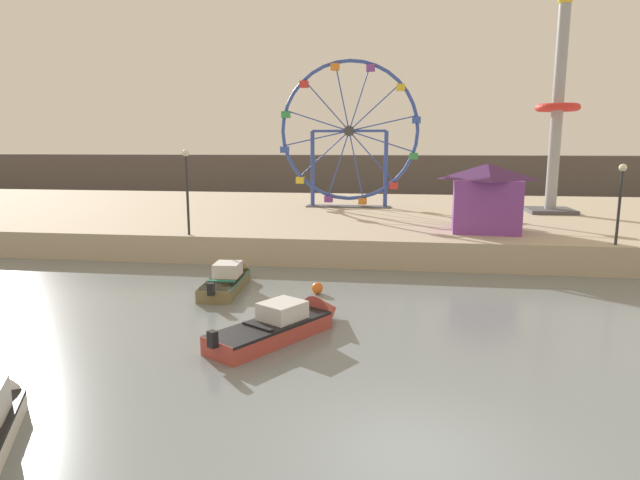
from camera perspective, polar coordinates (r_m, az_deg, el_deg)
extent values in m
plane|color=slate|center=(10.89, 9.59, -21.29)|extent=(240.00, 240.00, 0.00)
cube|color=#B7A88E|center=(36.15, 8.74, 2.05)|extent=(110.00, 23.50, 1.33)
cube|color=#564C47|center=(62.30, 8.62, 6.80)|extent=(140.00, 3.00, 4.40)
cone|color=silver|center=(14.30, -30.60, -13.66)|extent=(1.44, 1.33, 1.16)
cube|color=olive|center=(21.46, -9.95, -4.67)|extent=(1.45, 3.74, 0.48)
cube|color=#237566|center=(21.41, -9.97, -4.15)|extent=(1.47, 3.71, 0.08)
cone|color=olive|center=(23.64, -8.55, -3.25)|extent=(1.23, 1.08, 1.16)
cube|color=black|center=(19.57, -11.40, -5.10)|extent=(0.25, 0.21, 0.44)
cube|color=silver|center=(21.77, -9.69, -3.07)|extent=(1.05, 1.16, 0.54)
cube|color=#237566|center=(20.96, -10.29, -4.27)|extent=(1.05, 0.23, 0.06)
cube|color=#B24238|center=(16.01, -5.23, -9.60)|extent=(3.24, 4.11, 0.53)
cube|color=black|center=(15.94, -5.24, -8.83)|extent=(3.24, 4.08, 0.08)
cone|color=#B24238|center=(17.79, 0.63, -7.52)|extent=(1.65, 1.60, 1.26)
cube|color=black|center=(14.57, -11.23, -10.20)|extent=(0.31, 0.30, 0.44)
cube|color=silver|center=(16.18, -3.99, -7.41)|extent=(1.54, 1.58, 0.51)
cube|color=black|center=(15.59, -6.57, -9.02)|extent=(1.04, 0.73, 0.06)
torus|color=#334CA8|center=(37.41, 3.08, 11.39)|extent=(9.38, 0.24, 9.38)
cylinder|color=#38383D|center=(37.41, 3.08, 11.39)|extent=(0.70, 0.50, 0.70)
cylinder|color=#334CA8|center=(37.30, 5.44, 8.76)|extent=(3.14, 0.08, 3.43)
cube|color=red|center=(37.35, 7.76, 5.69)|extent=(0.56, 0.48, 0.44)
cylinder|color=#334CA8|center=(37.26, 6.46, 10.27)|extent=(4.38, 0.08, 1.46)
cube|color=#33934C|center=(37.26, 9.82, 8.69)|extent=(0.56, 0.48, 0.44)
cylinder|color=#334CA8|center=(37.29, 6.59, 12.09)|extent=(4.48, 0.08, 1.05)
cube|color=#3356B7|center=(37.29, 10.10, 12.32)|extent=(0.56, 0.48, 0.44)
cylinder|color=#334CA8|center=(37.36, 5.76, 13.71)|extent=(3.43, 0.08, 3.14)
cube|color=yellow|center=(37.42, 8.48, 15.58)|extent=(0.56, 0.48, 0.44)
cylinder|color=#334CA8|center=(37.46, 4.21, 14.71)|extent=(1.46, 0.08, 4.38)
cube|color=purple|center=(37.62, 5.35, 17.58)|extent=(0.56, 0.48, 0.44)
cylinder|color=#334CA8|center=(37.57, 2.35, 14.80)|extent=(1.05, 0.08, 4.48)
cube|color=orange|center=(37.84, 1.60, 17.74)|extent=(0.56, 0.48, 0.44)
cylinder|color=#334CA8|center=(37.66, 0.70, 13.96)|extent=(3.14, 0.08, 3.43)
cube|color=red|center=(38.01, -1.68, 16.06)|extent=(0.56, 0.48, 0.44)
cylinder|color=#334CA8|center=(37.69, -0.29, 12.45)|extent=(4.38, 0.08, 1.46)
cube|color=#33934C|center=(38.09, -3.61, 13.02)|extent=(0.56, 0.48, 0.44)
cylinder|color=#334CA8|center=(37.67, -0.37, 10.65)|extent=(4.48, 0.08, 1.05)
cube|color=#3356B7|center=(38.07, -3.74, 9.47)|extent=(0.56, 0.48, 0.44)
cylinder|color=#334CA8|center=(37.60, 0.46, 9.05)|extent=(3.43, 0.08, 3.14)
cube|color=yellow|center=(37.94, -2.09, 6.30)|extent=(0.56, 0.48, 0.44)
cylinder|color=#334CA8|center=(37.49, 1.98, 8.06)|extent=(1.46, 0.08, 4.38)
cube|color=purple|center=(37.74, 0.91, 4.34)|extent=(0.56, 0.48, 0.44)
cylinder|color=#334CA8|center=(37.38, 3.80, 7.96)|extent=(1.05, 0.08, 4.48)
cube|color=orange|center=(37.52, 4.50, 4.11)|extent=(0.56, 0.48, 0.44)
cylinder|color=#334CA8|center=(37.75, -0.79, 7.46)|extent=(0.28, 0.28, 5.17)
cylinder|color=#334CA8|center=(37.29, 6.93, 7.36)|extent=(0.28, 0.28, 5.17)
cylinder|color=#334CA8|center=(37.41, 3.08, 11.39)|extent=(5.03, 0.18, 0.18)
cube|color=#4C4C51|center=(37.64, 3.01, 3.55)|extent=(5.83, 1.20, 0.08)
cylinder|color=#999EA3|center=(37.38, 23.69, 12.28)|extent=(0.70, 0.70, 12.56)
torus|color=red|center=(37.39, 23.72, 12.64)|extent=(2.64, 2.64, 0.44)
cube|color=#4C4C51|center=(37.56, 23.03, 2.87)|extent=(2.80, 2.80, 0.24)
cube|color=purple|center=(28.18, 17.05, 3.50)|extent=(3.38, 3.13, 2.59)
pyramid|color=#462156|center=(28.05, 17.23, 6.90)|extent=(3.71, 3.44, 0.80)
cylinder|color=#2D2D33|center=(26.55, 28.94, 2.94)|extent=(0.12, 0.12, 3.18)
sphere|color=#F2EACC|center=(26.43, 29.26, 6.66)|extent=(0.32, 0.32, 0.32)
cylinder|color=#2D2D33|center=(26.59, -13.77, 4.54)|extent=(0.12, 0.12, 3.75)
sphere|color=#F2EACC|center=(26.49, -13.95, 8.88)|extent=(0.32, 0.32, 0.32)
sphere|color=orange|center=(20.75, -0.29, -5.08)|extent=(0.44, 0.44, 0.44)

